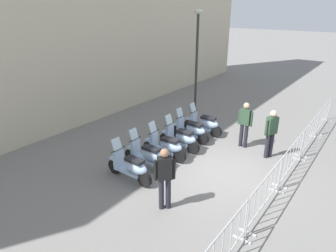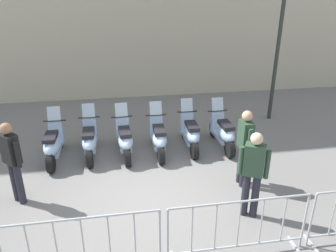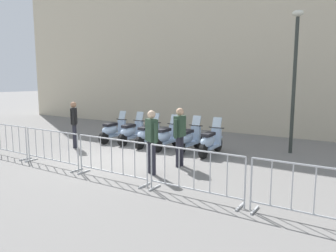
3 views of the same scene
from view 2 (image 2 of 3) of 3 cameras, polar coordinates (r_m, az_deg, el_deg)
ground_plane at (r=6.91m, az=-2.94°, el=-12.72°), size 120.00×120.00×0.00m
motorcycle_0 at (r=8.55m, az=-19.36°, el=-3.06°), size 0.56×1.72×1.24m
motorcycle_1 at (r=8.51m, az=-13.49°, el=-2.45°), size 0.56×1.72×1.24m
motorcycle_2 at (r=8.40m, az=-7.56°, el=-2.34°), size 0.56×1.72×1.24m
motorcycle_3 at (r=8.43m, az=-1.67°, el=-2.02°), size 0.56×1.72×1.24m
motorcycle_4 at (r=8.69m, az=3.92°, el=-1.29°), size 0.56×1.72×1.24m
motorcycle_5 at (r=8.85m, az=9.57°, el=-1.10°), size 0.56×1.72×1.24m
barrier_segment_2 at (r=5.25m, az=-14.49°, el=-19.79°), size 2.29×0.46×1.07m
barrier_segment_3 at (r=5.51m, az=12.17°, el=-17.15°), size 2.29×0.46×1.07m
street_lamp at (r=10.71m, az=19.07°, el=16.25°), size 0.36×0.36×4.80m
officer_near_row_end at (r=6.15m, az=14.61°, el=-7.54°), size 0.49×0.37×1.73m
officer_mid_plaza at (r=7.09m, az=13.19°, el=-3.10°), size 0.22×0.55×1.73m
officer_by_barriers at (r=7.02m, az=-25.54°, el=-5.19°), size 0.41×0.42×1.73m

